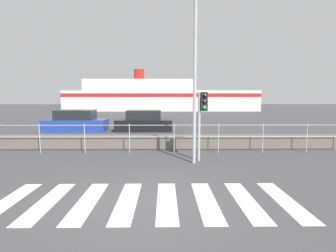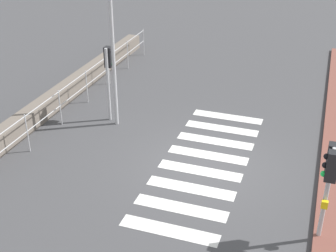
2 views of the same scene
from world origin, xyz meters
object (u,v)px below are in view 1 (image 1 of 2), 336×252
object	(u,v)px
streetlamp	(196,58)
ferry_boat	(157,98)
parked_car_blue	(76,122)
traffic_light_far	(202,111)
parked_car_black	(144,122)

from	to	relation	value
streetlamp	ferry_boat	bearing A→B (deg)	93.67
ferry_boat	parked_car_blue	distance (m)	28.26
streetlamp	ferry_boat	world-z (taller)	ferry_boat
streetlamp	parked_car_blue	world-z (taller)	streetlamp
traffic_light_far	streetlamp	xyz separation A→B (m)	(-0.32, -0.54, 1.81)
traffic_light_far	ferry_boat	size ratio (longest dim) A/B	0.08
parked_car_black	parked_car_blue	bearing A→B (deg)	180.00
streetlamp	parked_car_black	size ratio (longest dim) A/B	1.52
parked_car_blue	parked_car_black	distance (m)	4.75
traffic_light_far	ferry_boat	distance (m)	36.59
streetlamp	parked_car_black	xyz separation A→B (m)	(-2.49, 9.24, -3.06)
traffic_light_far	parked_car_black	world-z (taller)	traffic_light_far
streetlamp	ferry_boat	size ratio (longest dim) A/B	0.18
streetlamp	parked_car_blue	distance (m)	12.13
ferry_boat	parked_car_blue	world-z (taller)	ferry_boat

